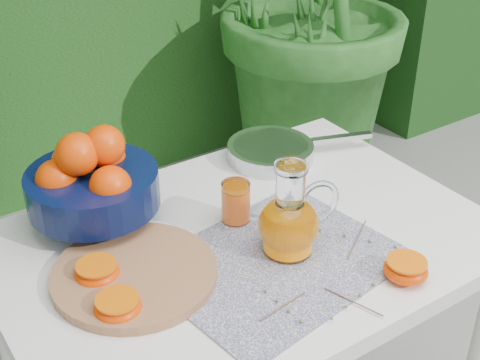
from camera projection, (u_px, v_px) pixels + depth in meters
white_table at (245, 269)px, 1.42m from camera, size 1.00×0.70×0.75m
placemat at (276, 262)px, 1.30m from camera, size 0.50×0.42×0.00m
cutting_board at (135, 274)px, 1.26m from camera, size 0.36×0.36×0.02m
fruit_bowl at (91, 181)px, 1.38m from camera, size 0.33×0.33×0.22m
juice_pitcher at (290, 222)px, 1.30m from camera, size 0.18×0.14×0.20m
juice_tumbler at (236, 203)px, 1.40m from camera, size 0.08×0.08×0.09m
saute_pan at (272, 151)px, 1.65m from camera, size 0.39×0.27×0.04m
orange_halves at (209, 283)px, 1.22m from camera, size 0.60×0.42×0.04m
thyme_sprigs at (334, 278)px, 1.25m from camera, size 0.36×0.26×0.01m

